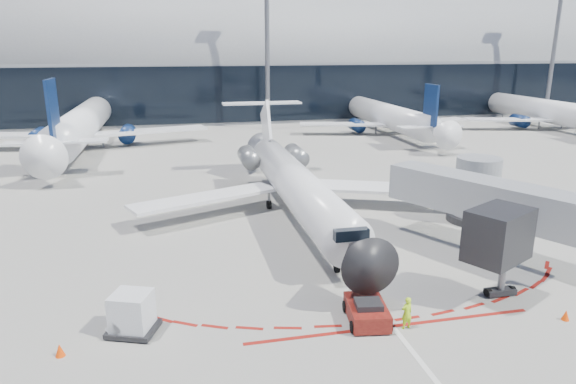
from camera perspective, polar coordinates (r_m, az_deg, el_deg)
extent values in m
plane|color=slate|center=(34.88, 3.91, -5.23)|extent=(260.00, 260.00, 0.00)
cube|color=silver|center=(36.67, 3.04, -4.12)|extent=(0.25, 40.00, 0.01)
cube|color=maroon|center=(25.13, 11.52, -14.40)|extent=(14.00, 0.25, 0.01)
cube|color=gray|center=(96.92, -7.08, 11.32)|extent=(150.00, 24.00, 10.00)
cylinder|color=gray|center=(96.66, -7.18, 14.27)|extent=(150.00, 24.00, 24.00)
cube|color=black|center=(84.97, -6.26, 10.71)|extent=(150.00, 0.20, 9.00)
cube|color=#93969B|center=(33.59, 21.18, -0.66)|extent=(8.22, 12.61, 2.30)
cube|color=black|center=(27.43, 22.34, -4.40)|extent=(3.86, 3.44, 2.60)
cylinder|color=slate|center=(29.03, 22.72, -8.43)|extent=(0.36, 0.36, 2.40)
cube|color=black|center=(29.43, 22.51, -10.17)|extent=(1.60, 0.60, 0.30)
cylinder|color=#93969B|center=(40.14, 20.21, 0.25)|extent=(3.20, 3.20, 4.80)
cylinder|color=black|center=(40.74, 19.92, -2.66)|extent=(4.00, 4.00, 0.50)
cylinder|color=slate|center=(80.46, -2.33, 15.86)|extent=(0.70, 0.70, 25.00)
cylinder|color=slate|center=(102.02, 27.49, 14.16)|extent=(0.70, 0.70, 25.00)
cylinder|color=white|center=(38.20, 0.98, 0.71)|extent=(2.92, 23.80, 2.92)
cone|color=black|center=(26.03, 7.92, -6.87)|extent=(2.92, 3.03, 2.92)
cone|color=white|center=(51.41, -2.62, 4.66)|extent=(2.92, 3.89, 2.92)
cube|color=black|center=(27.32, 6.71, -4.37)|extent=(1.84, 1.51, 0.59)
cube|color=white|center=(39.09, -9.20, -0.63)|extent=(11.59, 6.87, 0.34)
cube|color=white|center=(41.94, 9.40, 0.50)|extent=(11.59, 6.87, 0.34)
cube|color=white|center=(49.92, -2.45, 7.35)|extent=(0.27, 5.08, 5.16)
cube|color=white|center=(51.89, -2.92, 9.84)|extent=(7.79, 1.73, 0.17)
cylinder|color=slate|center=(46.83, -4.39, 3.85)|extent=(1.62, 3.68, 1.62)
cylinder|color=slate|center=(47.64, 0.91, 4.11)|extent=(1.62, 3.68, 1.62)
cylinder|color=black|center=(29.91, 5.45, -8.35)|extent=(0.24, 0.61, 0.61)
cylinder|color=black|center=(41.03, -2.12, -1.41)|extent=(0.32, 0.69, 0.69)
cylinder|color=black|center=(41.71, 2.27, -1.12)|extent=(0.32, 0.69, 0.69)
cylinder|color=slate|center=(29.79, 5.46, -7.84)|extent=(0.19, 0.19, 1.19)
cube|color=#550E0C|center=(25.13, 8.74, -13.02)|extent=(2.13, 3.01, 0.78)
cube|color=black|center=(24.65, 8.93, -12.24)|extent=(1.36, 1.21, 0.30)
cylinder|color=slate|center=(26.86, 7.82, -11.39)|extent=(0.42, 2.25, 0.09)
cylinder|color=black|center=(24.25, 7.26, -14.64)|extent=(0.32, 0.59, 0.56)
cylinder|color=black|center=(24.61, 11.16, -14.35)|extent=(0.32, 0.59, 0.56)
cylinder|color=black|center=(25.88, 6.42, -12.51)|extent=(0.32, 0.59, 0.56)
cylinder|color=black|center=(26.22, 10.06, -12.27)|extent=(0.32, 0.59, 0.56)
imported|color=#C4FF1A|center=(24.74, 13.05, -12.95)|extent=(0.64, 0.48, 1.57)
cube|color=black|center=(25.10, -16.79, -14.35)|extent=(2.56, 2.38, 0.23)
cube|color=white|center=(24.66, -16.96, -12.48)|extent=(2.10, 2.04, 1.65)
cylinder|color=black|center=(24.97, -19.21, -14.97)|extent=(0.17, 0.23, 0.21)
cylinder|color=black|center=(24.31, -15.61, -15.56)|extent=(0.17, 0.23, 0.21)
cylinder|color=black|center=(26.00, -17.85, -13.54)|extent=(0.17, 0.23, 0.21)
cylinder|color=black|center=(25.36, -14.38, -14.04)|extent=(0.17, 0.23, 0.21)
cone|color=#FF4405|center=(24.44, -24.03, -15.75)|extent=(0.41, 0.41, 0.57)
cone|color=#FF4405|center=(28.30, 28.48, -11.93)|extent=(0.37, 0.37, 0.51)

